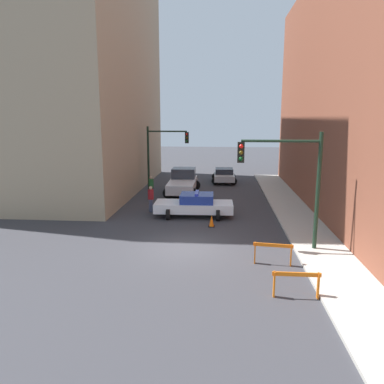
{
  "coord_description": "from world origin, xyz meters",
  "views": [
    {
      "loc": [
        1.7,
        -16.39,
        5.93
      ],
      "look_at": [
        -0.15,
        6.3,
        1.36
      ],
      "focal_mm": 35.0,
      "sensor_mm": 36.0,
      "label": 1
    }
  ],
  "objects_px": {
    "traffic_light_far": "(161,149)",
    "barrier_front": "(296,280)",
    "parked_car_near": "(224,175)",
    "police_car": "(195,205)",
    "traffic_light_near": "(292,173)",
    "white_truck": "(183,182)",
    "barrier_mid": "(273,250)",
    "traffic_cone": "(212,221)",
    "pedestrian_corner": "(151,187)",
    "pedestrian_crossing": "(151,199)"
  },
  "relations": [
    {
      "from": "barrier_front",
      "to": "traffic_light_near",
      "type": "bearing_deg",
      "value": 83.62
    },
    {
      "from": "pedestrian_crossing",
      "to": "barrier_mid",
      "type": "xyz_separation_m",
      "value": [
        6.6,
        -8.21,
        -0.24
      ]
    },
    {
      "from": "pedestrian_corner",
      "to": "police_car",
      "type": "bearing_deg",
      "value": -49.77
    },
    {
      "from": "traffic_light_far",
      "to": "police_car",
      "type": "distance_m",
      "value": 9.44
    },
    {
      "from": "police_car",
      "to": "traffic_cone",
      "type": "relative_size",
      "value": 7.21
    },
    {
      "from": "parked_car_near",
      "to": "traffic_light_near",
      "type": "bearing_deg",
      "value": -82.16
    },
    {
      "from": "barrier_mid",
      "to": "traffic_cone",
      "type": "distance_m",
      "value": 5.86
    },
    {
      "from": "white_truck",
      "to": "barrier_front",
      "type": "distance_m",
      "value": 17.98
    },
    {
      "from": "pedestrian_crossing",
      "to": "pedestrian_corner",
      "type": "relative_size",
      "value": 1.0
    },
    {
      "from": "parked_car_near",
      "to": "barrier_mid",
      "type": "relative_size",
      "value": 2.72
    },
    {
      "from": "pedestrian_crossing",
      "to": "pedestrian_corner",
      "type": "bearing_deg",
      "value": 83.78
    },
    {
      "from": "white_truck",
      "to": "pedestrian_crossing",
      "type": "relative_size",
      "value": 3.27
    },
    {
      "from": "traffic_light_far",
      "to": "police_car",
      "type": "xyz_separation_m",
      "value": [
        3.36,
        -8.41,
        -2.67
      ]
    },
    {
      "from": "traffic_light_near",
      "to": "white_truck",
      "type": "distance_m",
      "value": 14.1
    },
    {
      "from": "pedestrian_crossing",
      "to": "traffic_cone",
      "type": "height_order",
      "value": "pedestrian_crossing"
    },
    {
      "from": "white_truck",
      "to": "barrier_mid",
      "type": "bearing_deg",
      "value": -70.72
    },
    {
      "from": "white_truck",
      "to": "traffic_light_near",
      "type": "bearing_deg",
      "value": -64.57
    },
    {
      "from": "parked_car_near",
      "to": "police_car",
      "type": "bearing_deg",
      "value": -99.55
    },
    {
      "from": "traffic_light_near",
      "to": "police_car",
      "type": "bearing_deg",
      "value": 130.35
    },
    {
      "from": "barrier_front",
      "to": "pedestrian_corner",
      "type": "bearing_deg",
      "value": 117.22
    },
    {
      "from": "traffic_light_near",
      "to": "police_car",
      "type": "xyz_separation_m",
      "value": [
        -4.67,
        5.49,
        -2.81
      ]
    },
    {
      "from": "barrier_front",
      "to": "traffic_light_far",
      "type": "bearing_deg",
      "value": 112.04
    },
    {
      "from": "traffic_light_far",
      "to": "white_truck",
      "type": "bearing_deg",
      "value": -37.54
    },
    {
      "from": "barrier_mid",
      "to": "pedestrian_crossing",
      "type": "bearing_deg",
      "value": 128.79
    },
    {
      "from": "white_truck",
      "to": "barrier_mid",
      "type": "distance_m",
      "value": 15.16
    },
    {
      "from": "barrier_mid",
      "to": "white_truck",
      "type": "bearing_deg",
      "value": 110.05
    },
    {
      "from": "traffic_light_near",
      "to": "barrier_front",
      "type": "relative_size",
      "value": 3.25
    },
    {
      "from": "parked_car_near",
      "to": "traffic_cone",
      "type": "xyz_separation_m",
      "value": [
        -0.72,
        -14.48,
        -0.36
      ]
    },
    {
      "from": "parked_car_near",
      "to": "barrier_mid",
      "type": "height_order",
      "value": "parked_car_near"
    },
    {
      "from": "pedestrian_corner",
      "to": "traffic_cone",
      "type": "distance_m",
      "value": 8.44
    },
    {
      "from": "pedestrian_corner",
      "to": "barrier_mid",
      "type": "distance_m",
      "value": 14.25
    },
    {
      "from": "traffic_light_far",
      "to": "barrier_front",
      "type": "xyz_separation_m",
      "value": [
        7.51,
        -18.55,
        -2.78
      ]
    },
    {
      "from": "barrier_front",
      "to": "traffic_cone",
      "type": "bearing_deg",
      "value": 110.76
    },
    {
      "from": "pedestrian_corner",
      "to": "traffic_light_far",
      "type": "bearing_deg",
      "value": 90.31
    },
    {
      "from": "white_truck",
      "to": "traffic_light_far",
      "type": "bearing_deg",
      "value": 141.69
    },
    {
      "from": "barrier_mid",
      "to": "traffic_cone",
      "type": "relative_size",
      "value": 2.43
    },
    {
      "from": "police_car",
      "to": "pedestrian_corner",
      "type": "relative_size",
      "value": 2.85
    },
    {
      "from": "traffic_light_near",
      "to": "barrier_front",
      "type": "height_order",
      "value": "traffic_light_near"
    },
    {
      "from": "police_car",
      "to": "parked_car_near",
      "type": "height_order",
      "value": "police_car"
    },
    {
      "from": "traffic_light_near",
      "to": "pedestrian_corner",
      "type": "relative_size",
      "value": 3.13
    },
    {
      "from": "traffic_light_near",
      "to": "traffic_cone",
      "type": "height_order",
      "value": "traffic_light_near"
    },
    {
      "from": "traffic_light_near",
      "to": "barrier_front",
      "type": "xyz_separation_m",
      "value": [
        -0.52,
        -4.65,
        -2.91
      ]
    },
    {
      "from": "pedestrian_corner",
      "to": "barrier_mid",
      "type": "bearing_deg",
      "value": -54.97
    },
    {
      "from": "white_truck",
      "to": "barrier_front",
      "type": "height_order",
      "value": "white_truck"
    },
    {
      "from": "white_truck",
      "to": "traffic_cone",
      "type": "bearing_deg",
      "value": -75.03
    },
    {
      "from": "police_car",
      "to": "pedestrian_crossing",
      "type": "distance_m",
      "value": 3.0
    },
    {
      "from": "police_car",
      "to": "barrier_mid",
      "type": "xyz_separation_m",
      "value": [
        3.75,
        -7.31,
        -0.11
      ]
    },
    {
      "from": "traffic_light_near",
      "to": "traffic_light_far",
      "type": "bearing_deg",
      "value": 120.02
    },
    {
      "from": "pedestrian_corner",
      "to": "barrier_front",
      "type": "xyz_separation_m",
      "value": [
        7.74,
        -15.05,
        -0.24
      ]
    },
    {
      "from": "traffic_light_near",
      "to": "traffic_cone",
      "type": "bearing_deg",
      "value": 136.4
    }
  ]
}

